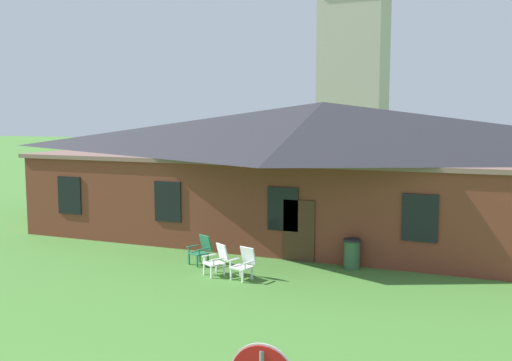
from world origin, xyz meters
name	(u,v)px	position (x,y,z in m)	size (l,w,h in m)	color
brick_building	(322,167)	(0.00, 17.68, 2.80)	(23.48, 10.40, 5.49)	brown
dome_tower	(354,59)	(-3.39, 39.28, 9.28)	(5.18, 5.18, 20.22)	#BCB29E
lawn_chair_by_porch	(201,249)	(-2.33, 11.09, 0.50)	(0.81, 0.85, 0.96)	#28704C
lawn_chair_near_door	(217,259)	(-1.27, 10.13, 0.50)	(0.85, 0.87, 0.96)	white
lawn_chair_left_end	(244,263)	(-0.33, 10.03, 0.50)	(0.75, 0.80, 0.96)	white
trash_bin	(352,254)	(2.46, 12.38, 0.50)	(0.56, 0.56, 0.98)	#335638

